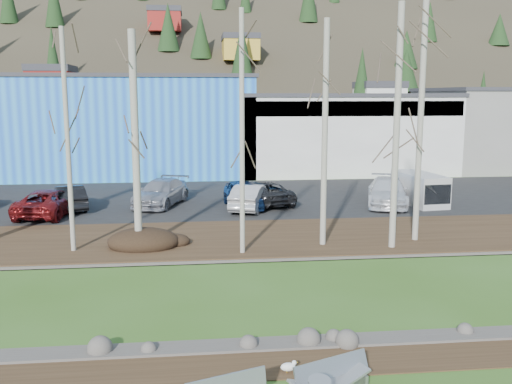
{
  "coord_description": "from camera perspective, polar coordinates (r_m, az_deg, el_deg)",
  "views": [
    {
      "loc": [
        -0.86,
        -11.25,
        6.72
      ],
      "look_at": [
        1.81,
        13.17,
        2.5
      ],
      "focal_mm": 40.0,
      "sensor_mm": 36.0,
      "label": 1
    }
  ],
  "objects": [
    {
      "name": "birch_2",
      "position": [
        24.47,
        -11.97,
        4.9
      ],
      "size": [
        0.32,
        0.32,
        9.18
      ],
      "color": "#A19E92",
      "rests_on": "far_bank"
    },
    {
      "name": "bench_damaged",
      "position": [
        13.48,
        7.42,
        -18.11
      ],
      "size": [
        2.03,
        1.32,
        0.86
      ],
      "rotation": [
        0.0,
        0.0,
        0.4
      ],
      "color": "#AAACAF",
      "rests_on": "ground"
    },
    {
      "name": "car_2",
      "position": [
        33.24,
        -19.97,
        -0.97
      ],
      "size": [
        3.14,
        5.56,
        1.47
      ],
      "primitive_type": "imported",
      "rotation": [
        0.0,
        0.0,
        3.0
      ],
      "color": "maroon",
      "rests_on": "parking_lot"
    },
    {
      "name": "birch_3",
      "position": [
        24.86,
        -18.32,
        4.78
      ],
      "size": [
        0.2,
        0.2,
        9.26
      ],
      "color": "#A19E92",
      "rests_on": "far_bank"
    },
    {
      "name": "car_1",
      "position": [
        34.66,
        -18.16,
        -0.5
      ],
      "size": [
        2.83,
        4.54,
        1.41
      ],
      "primitive_type": "imported",
      "rotation": [
        0.0,
        0.0,
        3.48
      ],
      "color": "black",
      "rests_on": "parking_lot"
    },
    {
      "name": "dirt_strip",
      "position": [
        14.96,
        -2.38,
        -16.88
      ],
      "size": [
        80.0,
        1.8,
        0.03
      ],
      "primitive_type": "cube",
      "color": "#382616",
      "rests_on": "ground"
    },
    {
      "name": "van_white",
      "position": [
        35.81,
        16.16,
        0.27
      ],
      "size": [
        2.24,
        4.41,
        1.85
      ],
      "rotation": [
        0.0,
        0.0,
        0.12
      ],
      "color": "silver",
      "rests_on": "parking_lot"
    },
    {
      "name": "building_grey",
      "position": [
        58.03,
        23.74,
        5.9
      ],
      "size": [
        14.28,
        12.24,
        7.3
      ],
      "color": "gray",
      "rests_on": "ground"
    },
    {
      "name": "car_4",
      "position": [
        33.43,
        -1.32,
        -0.22
      ],
      "size": [
        2.3,
        4.82,
        1.59
      ],
      "primitive_type": "imported",
      "rotation": [
        0.0,
        0.0,
        0.09
      ],
      "color": "#12264D",
      "rests_on": "parking_lot"
    },
    {
      "name": "parking_lot",
      "position": [
        36.86,
        -4.8,
        -0.68
      ],
      "size": [
        80.0,
        14.0,
        0.14
      ],
      "primitive_type": "cube",
      "color": "black",
      "rests_on": "ground"
    },
    {
      "name": "car_5",
      "position": [
        32.87,
        -0.54,
        -0.48
      ],
      "size": [
        2.96,
        4.77,
        1.49
      ],
      "primitive_type": "imported",
      "rotation": [
        0.0,
        0.0,
        2.81
      ],
      "color": "silver",
      "rests_on": "parking_lot"
    },
    {
      "name": "river",
      "position": [
        19.65,
        -3.4,
        -10.26
      ],
      "size": [
        80.0,
        8.0,
        0.9
      ],
      "primitive_type": null,
      "color": "black",
      "rests_on": "ground"
    },
    {
      "name": "hillside",
      "position": [
        95.86,
        -5.91,
        16.15
      ],
      "size": [
        160.0,
        72.0,
        35.0
      ],
      "primitive_type": null,
      "color": "#30291E",
      "rests_on": "ground"
    },
    {
      "name": "building_white",
      "position": [
        51.95,
        8.15,
        6.0
      ],
      "size": [
        18.36,
        12.24,
        6.8
      ],
      "color": "#BBBAB6",
      "rests_on": "ground"
    },
    {
      "name": "car_6",
      "position": [
        34.5,
        0.72,
        -0.04
      ],
      "size": [
        3.72,
        5.6,
        1.43
      ],
      "primitive_type": "imported",
      "rotation": [
        0.0,
        0.0,
        3.43
      ],
      "color": "#262629",
      "rests_on": "parking_lot"
    },
    {
      "name": "birch_6",
      "position": [
        24.81,
        6.89,
        5.72
      ],
      "size": [
        0.26,
        0.26,
        9.71
      ],
      "color": "#A19E92",
      "rests_on": "far_bank"
    },
    {
      "name": "birch_7",
      "position": [
        26.41,
        16.16,
        7.54
      ],
      "size": [
        0.26,
        0.26,
        11.45
      ],
      "color": "#A19E92",
      "rests_on": "far_bank"
    },
    {
      "name": "dirt_mound",
      "position": [
        25.38,
        -11.2,
        -4.73
      ],
      "size": [
        3.12,
        2.2,
        0.61
      ],
      "primitive_type": "ellipsoid",
      "color": "black",
      "rests_on": "far_bank"
    },
    {
      "name": "far_bank",
      "position": [
        26.6,
        -4.2,
        -4.74
      ],
      "size": [
        80.0,
        7.0,
        0.15
      ],
      "primitive_type": "cube",
      "color": "#382616",
      "rests_on": "ground"
    },
    {
      "name": "birch_4",
      "position": [
        23.29,
        -1.41,
        5.79
      ],
      "size": [
        0.2,
        0.2,
        9.92
      ],
      "color": "#A19E92",
      "rests_on": "far_bank"
    },
    {
      "name": "near_bank_rocks",
      "position": [
        15.86,
        -2.63,
        -15.31
      ],
      "size": [
        80.0,
        0.8,
        0.5
      ],
      "primitive_type": null,
      "color": "#47423D",
      "rests_on": "ground"
    },
    {
      "name": "far_bank_rocks",
      "position": [
        23.54,
        -3.91,
        -6.86
      ],
      "size": [
        80.0,
        0.8,
        0.46
      ],
      "primitive_type": null,
      "color": "#47423D",
      "rests_on": "ground"
    },
    {
      "name": "car_3",
      "position": [
        34.63,
        -9.48,
        -0.05
      ],
      "size": [
        3.7,
        5.69,
        1.53
      ],
      "primitive_type": "imported",
      "rotation": [
        0.0,
        0.0,
        -0.32
      ],
      "color": "#9E9FA6",
      "rests_on": "parking_lot"
    },
    {
      "name": "building_blue",
      "position": [
        50.57,
        -12.14,
        6.62
      ],
      "size": [
        20.4,
        12.24,
        8.3
      ],
      "color": "blue",
      "rests_on": "ground"
    },
    {
      "name": "seagull",
      "position": [
        14.53,
        3.28,
        -17.02
      ],
      "size": [
        0.45,
        0.21,
        0.32
      ],
      "rotation": [
        0.0,
        0.0,
        0.11
      ],
      "color": "gold",
      "rests_on": "ground"
    },
    {
      "name": "car_7",
      "position": [
        35.1,
        13.01,
        0.02
      ],
      "size": [
        3.8,
        5.97,
        1.61
      ],
      "primitive_type": "imported",
      "rotation": [
        0.0,
        0.0,
        -0.3
      ],
      "color": "white",
      "rests_on": "parking_lot"
    },
    {
      "name": "birch_5",
      "position": [
        24.87,
        13.88,
        6.2
      ],
      "size": [
        0.28,
        0.28,
        10.31
      ],
      "color": "#A19E92",
      "rests_on": "far_bank"
    }
  ]
}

